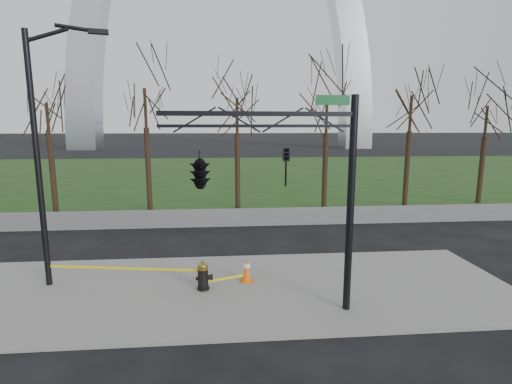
{
  "coord_description": "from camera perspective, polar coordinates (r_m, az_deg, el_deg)",
  "views": [
    {
      "loc": [
        -0.23,
        -11.54,
        5.22
      ],
      "look_at": [
        0.93,
        2.0,
        2.84
      ],
      "focal_mm": 26.86,
      "sensor_mm": 36.0,
      "label": 1
    }
  ],
  "objects": [
    {
      "name": "sidewalk",
      "position": [
        12.65,
        -3.53,
        -14.21
      ],
      "size": [
        18.0,
        6.0,
        0.1
      ],
      "primitive_type": "cube",
      "color": "slate",
      "rests_on": "ground"
    },
    {
      "name": "caution_tape",
      "position": [
        12.96,
        -15.86,
        -11.2
      ],
      "size": [
        6.44,
        0.82,
        0.48
      ],
      "color": "yellow",
      "rests_on": "ground"
    },
    {
      "name": "guardrail",
      "position": [
        20.12,
        -4.11,
        -3.82
      ],
      "size": [
        60.0,
        0.3,
        0.9
      ],
      "primitive_type": "cube",
      "color": "#59595B",
      "rests_on": "ground"
    },
    {
      "name": "tree_row",
      "position": [
        23.65,
        -9.4,
        6.73
      ],
      "size": [
        41.88,
        4.0,
        7.91
      ],
      "color": "black",
      "rests_on": "ground"
    },
    {
      "name": "fire_hydrant",
      "position": [
        12.43,
        -7.84,
        -12.3
      ],
      "size": [
        0.58,
        0.39,
        0.95
      ],
      "rotation": [
        0.0,
        0.0,
        0.01
      ],
      "color": "black",
      "rests_on": "sidewalk"
    },
    {
      "name": "grass_strip",
      "position": [
        41.87,
        -4.55,
        2.77
      ],
      "size": [
        120.0,
        40.0,
        0.06
      ],
      "primitive_type": "cube",
      "color": "#203B15",
      "rests_on": "ground"
    },
    {
      "name": "traffic_signal_mast",
      "position": [
        9.67,
        -3.82,
        3.54
      ],
      "size": [
        5.09,
        2.52,
        6.0
      ],
      "rotation": [
        0.0,
        0.0,
        0.08
      ],
      "color": "black",
      "rests_on": "ground"
    },
    {
      "name": "ground",
      "position": [
        12.67,
        -3.53,
        -14.42
      ],
      "size": [
        500.0,
        500.0,
        0.0
      ],
      "primitive_type": "plane",
      "color": "black",
      "rests_on": "ground"
    },
    {
      "name": "street_light",
      "position": [
        13.54,
        -29.04,
        6.47
      ],
      "size": [
        2.35,
        0.75,
        8.21
      ],
      "rotation": [
        0.0,
        0.0,
        0.24
      ],
      "color": "black",
      "rests_on": "ground"
    },
    {
      "name": "traffic_cone",
      "position": [
        12.92,
        -1.38,
        -11.57
      ],
      "size": [
        0.47,
        0.47,
        0.78
      ],
      "rotation": [
        0.0,
        0.0,
        0.2
      ],
      "color": "#E95A0C",
      "rests_on": "sidewalk"
    }
  ]
}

